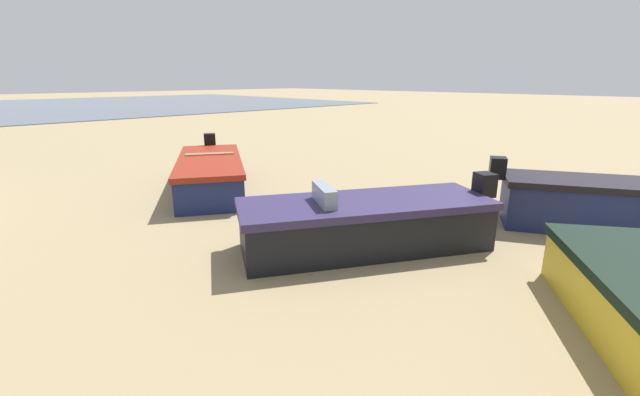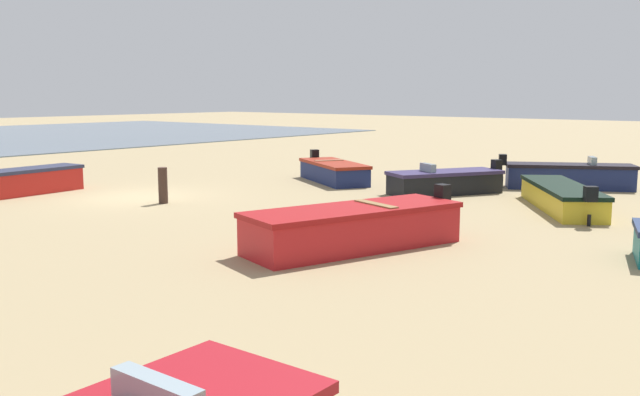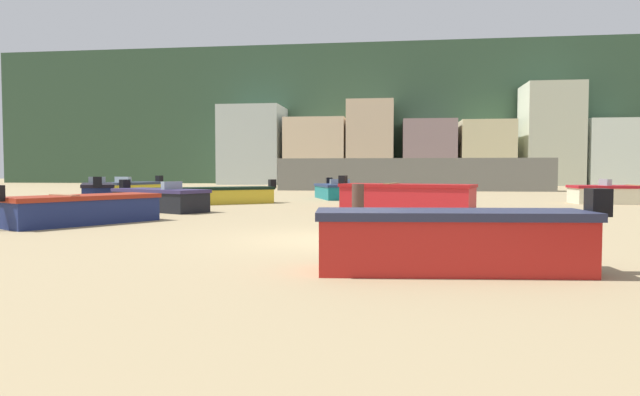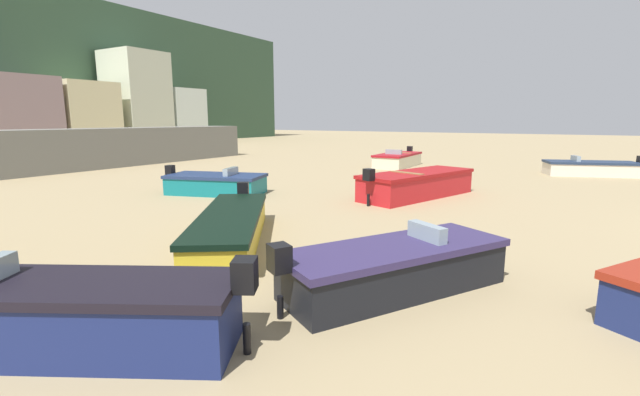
% 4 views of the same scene
% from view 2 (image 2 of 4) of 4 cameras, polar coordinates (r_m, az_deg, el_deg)
% --- Properties ---
extents(ground_plane, '(160.00, 160.00, 0.00)m').
position_cam_2_polar(ground_plane, '(24.02, -14.83, 0.07)').
color(ground_plane, '#9E8962').
extents(boat_red_0, '(5.45, 3.14, 1.27)m').
position_cam_2_polar(boat_red_0, '(15.48, 2.85, -2.46)').
color(boat_red_0, red).
rests_on(boat_red_0, ground).
extents(boat_red_2, '(4.24, 1.55, 1.22)m').
position_cam_2_polar(boat_red_2, '(25.97, -23.23, 1.31)').
color(boat_red_2, red).
rests_on(boat_red_2, ground).
extents(boat_navy_5, '(3.38, 4.35, 1.12)m').
position_cam_2_polar(boat_navy_5, '(27.20, 1.12, 2.21)').
color(boat_navy_5, navy).
rests_on(boat_navy_5, ground).
extents(boat_navy_7, '(3.30, 4.57, 1.24)m').
position_cam_2_polar(boat_navy_7, '(26.82, 19.98, 1.73)').
color(boat_navy_7, navy).
rests_on(boat_navy_7, ground).
extents(boat_yellow_9, '(5.04, 4.10, 1.06)m').
position_cam_2_polar(boat_yellow_9, '(21.97, 19.43, 0.09)').
color(boat_yellow_9, gold).
rests_on(boat_yellow_9, ground).
extents(boat_black_10, '(4.18, 3.19, 1.13)m').
position_cam_2_polar(boat_black_10, '(24.35, 10.35, 1.33)').
color(boat_black_10, black).
rests_on(boat_black_10, ground).
extents(mooring_post_near_water, '(0.29, 0.29, 1.15)m').
position_cam_2_polar(mooring_post_near_water, '(22.39, -12.93, 1.03)').
color(mooring_post_near_water, '#402C25').
rests_on(mooring_post_near_water, ground).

